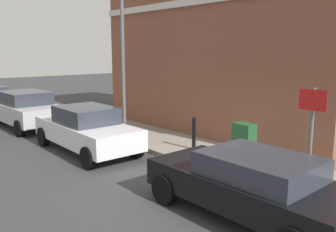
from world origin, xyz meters
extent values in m
plane|color=#38383A|center=(0.00, 0.00, 0.00)|extent=(80.00, 80.00, 0.00)
cube|color=gray|center=(2.04, 6.00, 0.07)|extent=(2.33, 30.00, 0.15)
cube|color=brown|center=(6.24, 3.20, 4.16)|extent=(6.08, 10.41, 8.33)
cube|color=silver|center=(3.16, 3.20, 4.87)|extent=(0.12, 10.41, 0.24)
cube|color=black|center=(-0.37, -1.95, 0.60)|extent=(1.77, 4.11, 0.56)
cube|color=#2D333D|center=(-0.37, -2.19, 1.08)|extent=(1.55, 2.08, 0.44)
cylinder|color=black|center=(-1.19, -0.44, 0.32)|extent=(0.22, 0.64, 0.64)
cylinder|color=black|center=(0.46, -0.45, 0.32)|extent=(0.22, 0.64, 0.64)
cube|color=silver|center=(-0.48, 4.25, 0.63)|extent=(1.76, 4.37, 0.63)
cube|color=#2D333D|center=(-0.48, 4.23, 1.20)|extent=(1.51, 1.92, 0.54)
cylinder|color=black|center=(-1.24, 5.88, 0.32)|extent=(0.23, 0.64, 0.64)
cylinder|color=black|center=(0.34, 5.85, 0.32)|extent=(0.23, 0.64, 0.64)
cylinder|color=black|center=(-1.30, 2.64, 0.32)|extent=(0.23, 0.64, 0.64)
cylinder|color=black|center=(0.28, 2.62, 0.32)|extent=(0.23, 0.64, 0.64)
cube|color=#B7B7BC|center=(-0.58, 9.47, 0.67)|extent=(1.97, 4.54, 0.69)
cube|color=#2D333D|center=(-0.57, 9.32, 1.27)|extent=(1.68, 2.20, 0.54)
cylinder|color=black|center=(0.24, 11.19, 0.32)|extent=(0.24, 0.65, 0.64)
cylinder|color=black|center=(-1.40, 7.75, 0.32)|extent=(0.24, 0.65, 0.64)
cylinder|color=black|center=(0.34, 7.80, 0.32)|extent=(0.24, 0.65, 0.64)
cylinder|color=black|center=(0.19, 13.28, 0.32)|extent=(0.23, 0.64, 0.64)
cube|color=#1E4C28|center=(1.83, -0.20, 0.72)|extent=(0.40, 0.55, 1.15)
cube|color=#333333|center=(1.83, -0.20, 0.19)|extent=(0.46, 0.61, 0.08)
cylinder|color=black|center=(1.93, 1.78, 0.62)|extent=(0.12, 0.12, 0.95)
sphere|color=black|center=(1.93, 1.78, 1.12)|extent=(0.14, 0.14, 0.14)
cylinder|color=#59595B|center=(1.26, -2.33, 1.30)|extent=(0.08, 0.08, 2.30)
cube|color=white|center=(1.24, -2.33, 2.20)|extent=(0.03, 0.56, 0.40)
cube|color=red|center=(1.22, -2.33, 2.20)|extent=(0.01, 0.60, 0.44)
cylinder|color=#59595B|center=(1.80, 5.44, 2.90)|extent=(0.14, 0.14, 5.50)
camera|label=1|loc=(-5.82, -5.82, 3.19)|focal=37.92mm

